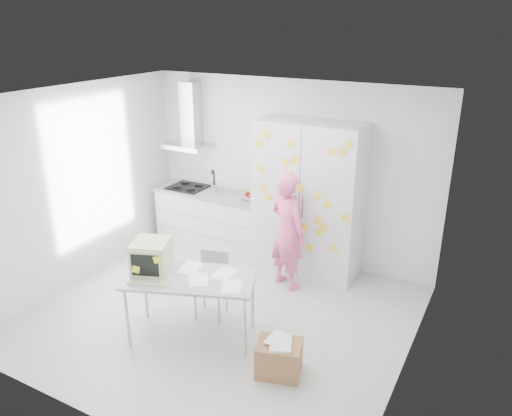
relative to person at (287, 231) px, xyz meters
The scene contains 10 objects.
floor 1.43m from the person, 110.21° to the right, with size 4.50×4.00×0.02m, color silver.
walls 0.77m from the person, 136.83° to the right, with size 4.52×4.01×2.70m.
ceiling 2.22m from the person, 110.21° to the right, with size 4.50×4.00×0.02m, color white.
counter_run 1.75m from the person, 159.48° to the left, with size 1.84×0.63×1.28m.
range_hood 2.47m from the person, 160.30° to the left, with size 0.70×0.48×1.01m.
tall_cabinet 0.64m from the person, 85.53° to the left, with size 1.50×0.68×2.20m.
person is the anchor object (origin of this frame).
desk 1.82m from the person, 113.71° to the right, with size 1.61×1.19×1.15m.
chair 1.24m from the person, 114.95° to the right, with size 0.45×0.45×0.82m.
cardboard_box 1.96m from the person, 67.14° to the right, with size 0.54×0.47×0.40m.
Camera 1 is at (2.95, -4.48, 3.50)m, focal length 35.00 mm.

